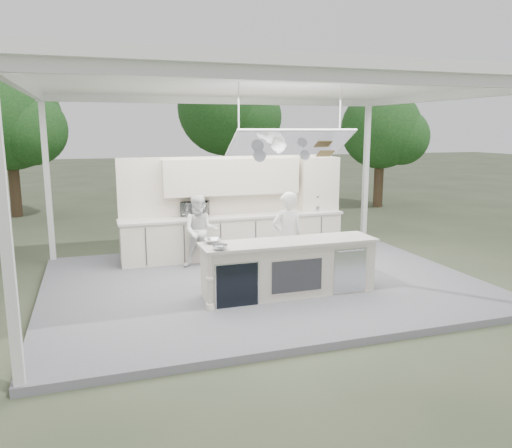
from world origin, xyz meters
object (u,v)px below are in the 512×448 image
object	(u,v)px
head_chef	(287,237)
back_counter	(234,236)
demo_island	(288,267)
sous_chef	(200,231)

from	to	relation	value
head_chef	back_counter	bearing A→B (deg)	-83.58
demo_island	sous_chef	size ratio (longest dim) A/B	2.04
back_counter	sous_chef	xyz separation A→B (m)	(-0.91, -0.62, 0.28)
back_counter	sous_chef	distance (m)	1.13
demo_island	back_counter	xyz separation A→B (m)	(-0.18, 2.81, 0.00)
back_counter	head_chef	size ratio (longest dim) A/B	2.97
demo_island	sous_chef	world-z (taller)	sous_chef
head_chef	sous_chef	size ratio (longest dim) A/B	1.13
head_chef	sous_chef	bearing A→B (deg)	-53.12
demo_island	head_chef	xyz separation A→B (m)	(0.26, 0.72, 0.38)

